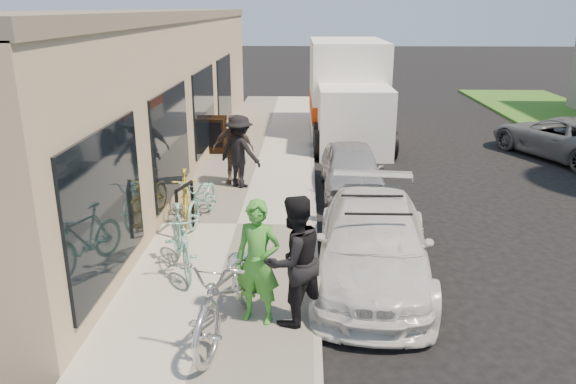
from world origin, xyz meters
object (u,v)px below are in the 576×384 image
object	(u,v)px
sedan_white	(373,242)
cruiser_bike_b	(203,198)
cruiser_bike_c	(185,196)
bystander_b	(233,149)
bike_rack	(185,204)
tandem_bike	(230,288)
moving_truck	(348,95)
bystander_a	(240,151)
far_car_gray	(563,137)
sedan_silver	(352,169)
man_standing	(294,261)
woman_rider	(258,262)
sandwich_board	(214,135)
cruiser_bike_a	(181,240)

from	to	relation	value
sedan_white	cruiser_bike_b	bearing A→B (deg)	150.65
cruiser_bike_c	bystander_b	size ratio (longest dim) A/B	0.97
bike_rack	tandem_bike	bearing A→B (deg)	-68.99
moving_truck	bystander_a	distance (m)	7.10
far_car_gray	moving_truck	bearing A→B (deg)	-47.45
bike_rack	moving_truck	world-z (taller)	moving_truck
far_car_gray	tandem_bike	xyz separation A→B (m)	(-8.64, -10.08, 0.16)
bike_rack	bystander_a	bearing A→B (deg)	76.64
sedan_silver	man_standing	xyz separation A→B (m)	(-1.25, -6.18, 0.47)
bike_rack	tandem_bike	xyz separation A→B (m)	(1.31, -3.42, 0.04)
cruiser_bike_c	bystander_b	distance (m)	2.72
sedan_white	moving_truck	size ratio (longest dim) A/B	0.70
bike_rack	woman_rider	size ratio (longest dim) A/B	0.56
sedan_silver	sedan_white	bearing A→B (deg)	-90.47
moving_truck	far_car_gray	world-z (taller)	moving_truck
tandem_bike	man_standing	bearing A→B (deg)	29.96
tandem_bike	man_standing	world-z (taller)	man_standing
far_car_gray	sandwich_board	bearing A→B (deg)	-21.03
tandem_bike	cruiser_bike_c	bearing A→B (deg)	120.98
moving_truck	woman_rider	size ratio (longest dim) A/B	3.77
bystander_a	cruiser_bike_b	bearing A→B (deg)	108.79
man_standing	bystander_b	xyz separation A→B (m)	(-1.64, 6.46, -0.06)
tandem_bike	cruiser_bike_b	distance (m)	4.28
sandwich_board	cruiser_bike_a	world-z (taller)	sandwich_board
cruiser_bike_c	cruiser_bike_a	bearing A→B (deg)	-91.93
far_car_gray	sedan_silver	bearing A→B (deg)	5.27
sandwich_board	sedan_white	world-z (taller)	sedan_white
sandwich_board	sedan_silver	distance (m)	4.95
sedan_white	sedan_silver	xyz separation A→B (m)	(-0.01, 4.56, -0.05)
bike_rack	cruiser_bike_c	xyz separation A→B (m)	(-0.15, 0.71, -0.09)
woman_rider	cruiser_bike_c	size ratio (longest dim) A/B	1.05
sedan_silver	bystander_b	distance (m)	2.93
far_car_gray	cruiser_bike_b	bearing A→B (deg)	7.74
tandem_bike	bystander_a	distance (m)	6.45
far_car_gray	woman_rider	world-z (taller)	woman_rider
bike_rack	woman_rider	xyz separation A→B (m)	(1.66, -3.12, 0.29)
sedan_white	moving_truck	world-z (taller)	moving_truck
bike_rack	sandwich_board	size ratio (longest dim) A/B	0.89
far_car_gray	cruiser_bike_c	bearing A→B (deg)	6.87
bike_rack	bystander_b	xyz separation A→B (m)	(0.51, 3.32, 0.27)
sedan_silver	woman_rider	world-z (taller)	woman_rider
sedan_white	man_standing	world-z (taller)	man_standing
sandwich_board	tandem_bike	distance (m)	9.76
sandwich_board	woman_rider	world-z (taller)	woman_rider
cruiser_bike_a	man_standing	bearing A→B (deg)	-59.78
tandem_bike	bystander_b	size ratio (longest dim) A/B	1.41
man_standing	cruiser_bike_c	distance (m)	4.50
moving_truck	bystander_a	bearing A→B (deg)	-115.99
cruiser_bike_b	man_standing	bearing A→B (deg)	-56.22
moving_truck	bystander_b	size ratio (longest dim) A/B	3.87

